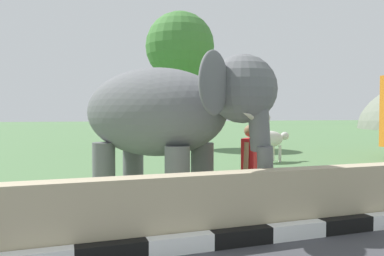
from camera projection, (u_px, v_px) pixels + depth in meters
barrier_parapet at (116, 216)px, 5.04m from camera, size 28.00×0.36×1.00m
elephant at (168, 114)px, 7.14m from camera, size 3.76×3.89×2.86m
person_handler at (250, 163)px, 7.16m from camera, size 0.52×0.54×1.66m
cow_near at (269, 140)px, 14.73m from camera, size 1.93×0.98×1.23m
tree_distant at (180, 47)px, 20.76m from camera, size 3.77×3.77×7.49m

